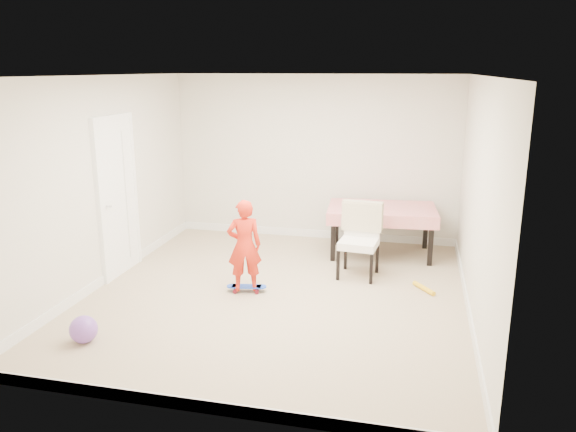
% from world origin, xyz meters
% --- Properties ---
extents(ground, '(5.00, 5.00, 0.00)m').
position_xyz_m(ground, '(0.00, 0.00, 0.00)').
color(ground, tan).
rests_on(ground, ground).
extents(ceiling, '(4.50, 5.00, 0.04)m').
position_xyz_m(ceiling, '(0.00, 0.00, 2.58)').
color(ceiling, silver).
rests_on(ceiling, wall_back).
extents(wall_back, '(4.50, 0.04, 2.60)m').
position_xyz_m(wall_back, '(0.00, 2.48, 1.30)').
color(wall_back, beige).
rests_on(wall_back, ground).
extents(wall_front, '(4.50, 0.04, 2.60)m').
position_xyz_m(wall_front, '(0.00, -2.48, 1.30)').
color(wall_front, beige).
rests_on(wall_front, ground).
extents(wall_left, '(0.04, 5.00, 2.60)m').
position_xyz_m(wall_left, '(-2.23, 0.00, 1.30)').
color(wall_left, beige).
rests_on(wall_left, ground).
extents(wall_right, '(0.04, 5.00, 2.60)m').
position_xyz_m(wall_right, '(2.23, 0.00, 1.30)').
color(wall_right, beige).
rests_on(wall_right, ground).
extents(door, '(0.11, 0.94, 2.11)m').
position_xyz_m(door, '(-2.22, 0.30, 1.02)').
color(door, white).
rests_on(door, ground).
extents(baseboard_back, '(4.50, 0.02, 0.12)m').
position_xyz_m(baseboard_back, '(0.00, 2.49, 0.06)').
color(baseboard_back, white).
rests_on(baseboard_back, ground).
extents(baseboard_front, '(4.50, 0.02, 0.12)m').
position_xyz_m(baseboard_front, '(0.00, -2.49, 0.06)').
color(baseboard_front, white).
rests_on(baseboard_front, ground).
extents(baseboard_left, '(0.02, 5.00, 0.12)m').
position_xyz_m(baseboard_left, '(-2.24, 0.00, 0.06)').
color(baseboard_left, white).
rests_on(baseboard_left, ground).
extents(baseboard_right, '(0.02, 5.00, 0.12)m').
position_xyz_m(baseboard_right, '(2.24, 0.00, 0.06)').
color(baseboard_right, white).
rests_on(baseboard_right, ground).
extents(dining_table, '(1.62, 1.09, 0.72)m').
position_xyz_m(dining_table, '(1.13, 1.85, 0.36)').
color(dining_table, '#B92309').
rests_on(dining_table, ground).
extents(dining_chair, '(0.59, 0.67, 0.98)m').
position_xyz_m(dining_chair, '(0.90, 0.86, 0.49)').
color(dining_chair, white).
rests_on(dining_chair, ground).
extents(skateboard, '(0.52, 0.26, 0.07)m').
position_xyz_m(skateboard, '(-0.38, 0.02, 0.04)').
color(skateboard, blue).
rests_on(skateboard, ground).
extents(child, '(0.49, 0.41, 1.14)m').
position_xyz_m(child, '(-0.39, -0.01, 0.57)').
color(child, red).
rests_on(child, ground).
extents(balloon, '(0.28, 0.28, 0.28)m').
position_xyz_m(balloon, '(-1.59, -1.63, 0.14)').
color(balloon, purple).
rests_on(balloon, ground).
extents(foam_toy, '(0.28, 0.36, 0.06)m').
position_xyz_m(foam_toy, '(1.76, 0.54, 0.03)').
color(foam_toy, yellow).
rests_on(foam_toy, ground).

